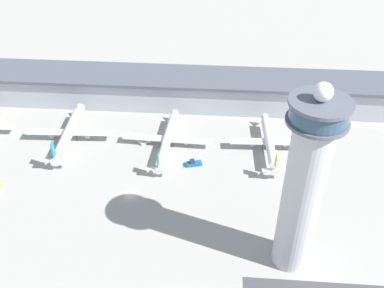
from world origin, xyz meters
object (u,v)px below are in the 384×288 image
object	(u,v)px
airplane_gate_delta	(269,142)
service_truck_water	(140,140)
airplane_gate_charlie	(167,139)
service_truck_fuel	(194,163)
airplane_gate_bravo	(69,132)
control_tower	(304,185)

from	to	relation	value
airplane_gate_delta	service_truck_water	xyz separation A→B (m)	(-56.80, 2.25, -3.61)
airplane_gate_charlie	service_truck_fuel	xyz separation A→B (m)	(12.49, -12.50, -2.83)
airplane_gate_bravo	airplane_gate_delta	bearing A→B (deg)	-0.18
airplane_gate_bravo	control_tower	bearing A→B (deg)	-32.93
airplane_gate_charlie	airplane_gate_delta	world-z (taller)	airplane_gate_delta
airplane_gate_bravo	airplane_gate_delta	xyz separation A→B (m)	(88.34, -0.28, -0.15)
airplane_gate_bravo	airplane_gate_charlie	xyz separation A→B (m)	(44.09, -0.70, -0.79)
control_tower	airplane_gate_bravo	size ratio (longest dim) A/B	1.51
airplane_gate_delta	airplane_gate_bravo	bearing A→B (deg)	179.82
airplane_gate_bravo	airplane_gate_delta	world-z (taller)	airplane_gate_bravo
service_truck_fuel	airplane_gate_bravo	bearing A→B (deg)	166.87
airplane_gate_bravo	service_truck_fuel	size ratio (longest dim) A/B	6.19
airplane_gate_bravo	service_truck_water	bearing A→B (deg)	3.58
airplane_gate_charlie	control_tower	bearing A→B (deg)	-51.11
control_tower	airplane_gate_charlie	xyz separation A→B (m)	(-47.04, 58.32, -28.40)
control_tower	airplane_gate_bravo	bearing A→B (deg)	147.07
airplane_gate_bravo	airplane_gate_charlie	world-z (taller)	airplane_gate_bravo
control_tower	service_truck_water	size ratio (longest dim) A/B	9.03
control_tower	airplane_gate_delta	size ratio (longest dim) A/B	1.58
control_tower	service_truck_fuel	distance (m)	65.34
airplane_gate_charlie	airplane_gate_bravo	bearing A→B (deg)	179.09
airplane_gate_charlie	service_truck_water	size ratio (longest dim) A/B	6.16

